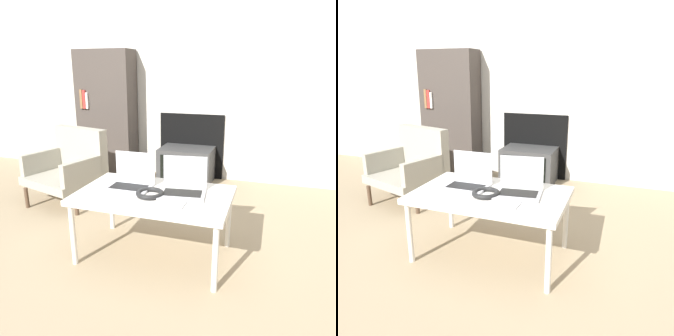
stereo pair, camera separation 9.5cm
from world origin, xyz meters
TOP-DOWN VIEW (x-y plane):
  - ground_plane at (0.00, 0.00)m, footprint 14.00×14.00m
  - wall_back at (-0.00, 2.21)m, footprint 7.00×0.08m
  - table at (0.00, 0.37)m, footprint 1.01×0.62m
  - laptop_left at (-0.19, 0.43)m, footprint 0.29×0.24m
  - laptop_right at (0.18, 0.43)m, footprint 0.32×0.28m
  - headphones at (-0.01, 0.31)m, footprint 0.18×0.18m
  - phone at (0.22, 0.22)m, footprint 0.07×0.14m
  - tv at (-0.19, 1.95)m, footprint 0.59×0.42m
  - armchair at (-1.13, 1.09)m, footprint 0.76×0.71m
  - bookshelf at (-1.20, 2.01)m, footprint 0.67×0.32m

SIDE VIEW (x-z plane):
  - ground_plane at x=0.00m, z-range 0.00..0.00m
  - tv at x=-0.19m, z-range 0.00..0.40m
  - armchair at x=-1.13m, z-range 0.01..0.71m
  - table at x=0.00m, z-range 0.19..0.65m
  - phone at x=0.22m, z-range 0.46..0.47m
  - headphones at x=-0.01m, z-range 0.46..0.49m
  - laptop_left at x=-0.19m, z-range 0.39..0.63m
  - laptop_right at x=0.18m, z-range 0.39..0.63m
  - bookshelf at x=-1.20m, z-range 0.00..1.47m
  - wall_back at x=0.00m, z-range -0.01..2.59m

